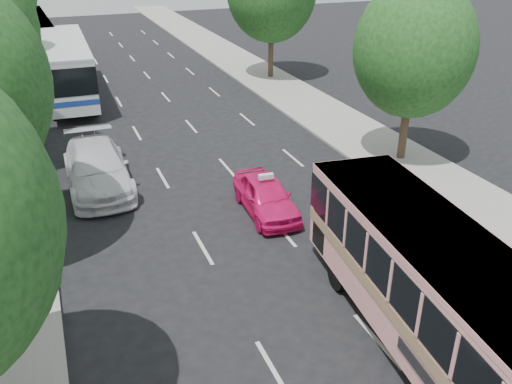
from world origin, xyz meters
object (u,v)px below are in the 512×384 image
white_pickup (97,168)px  tour_coach_rear (31,36)px  pink_bus (436,284)px  tour_coach_front (67,64)px  pink_taxi (266,196)px

white_pickup → tour_coach_rear: (-1.80, 24.23, 1.34)m
pink_bus → tour_coach_rear: (-8.26, 36.98, 0.21)m
tour_coach_front → tour_coach_rear: 10.47m
pink_bus → white_pickup: bearing=122.9°
tour_coach_front → pink_bus: bearing=-75.3°
tour_coach_front → tour_coach_rear: bearing=101.0°
pink_bus → white_pickup: pink_bus is taller
pink_bus → white_pickup: size_ratio=1.73×
tour_coach_front → tour_coach_rear: (-1.80, 10.31, 0.08)m
pink_taxi → tour_coach_front: (-5.50, 18.44, 1.43)m
pink_bus → pink_taxi: pink_bus is taller
white_pickup → tour_coach_front: bearing=90.2°
white_pickup → tour_coach_rear: bearing=94.5°
pink_bus → tour_coach_rear: size_ratio=0.83×
pink_taxi → tour_coach_front: tour_coach_front is taller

